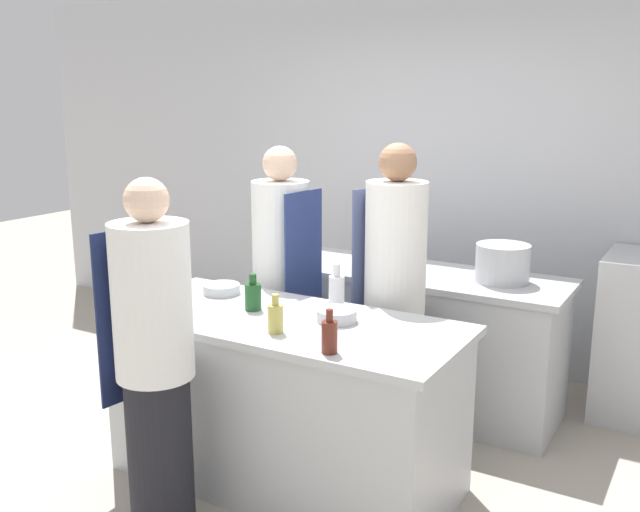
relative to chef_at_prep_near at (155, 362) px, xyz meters
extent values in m
plane|color=#A89E8E|center=(0.27, 0.64, -0.82)|extent=(16.00, 16.00, 0.00)
cube|color=silver|center=(0.27, 2.77, 0.58)|extent=(8.00, 0.06, 2.80)
cube|color=#B7BABC|center=(0.27, 0.64, -0.40)|extent=(1.74, 0.77, 0.85)
cube|color=#B7BABC|center=(0.27, 0.64, 0.05)|extent=(1.82, 0.80, 0.04)
cube|color=#B7BABC|center=(0.49, 1.86, -0.40)|extent=(1.78, 0.63, 0.85)
cube|color=#B7BABC|center=(0.49, 1.86, 0.05)|extent=(1.85, 0.66, 0.04)
cylinder|color=black|center=(0.00, 0.00, -0.44)|extent=(0.30, 0.30, 0.76)
cylinder|color=white|center=(0.00, 0.00, 0.28)|extent=(0.35, 0.35, 0.69)
cube|color=#19234C|center=(-0.17, 0.02, 0.18)|extent=(0.06, 0.33, 0.80)
sphere|color=beige|center=(0.00, 0.00, 0.72)|extent=(0.19, 0.19, 0.19)
cylinder|color=black|center=(-0.19, 1.31, -0.43)|extent=(0.29, 0.29, 0.77)
cylinder|color=white|center=(-0.19, 1.31, 0.30)|extent=(0.35, 0.35, 0.70)
cube|color=navy|center=(-0.01, 1.28, 0.20)|extent=(0.06, 0.33, 0.81)
sphere|color=beige|center=(-0.19, 1.31, 0.76)|extent=(0.21, 0.21, 0.21)
cylinder|color=black|center=(0.57, 1.29, -0.42)|extent=(0.29, 0.29, 0.80)
cylinder|color=white|center=(0.57, 1.29, 0.34)|extent=(0.34, 0.34, 0.73)
cube|color=#4C567F|center=(0.41, 1.35, 0.23)|extent=(0.12, 0.31, 0.84)
sphere|color=#9E7051|center=(0.57, 1.29, 0.80)|extent=(0.21, 0.21, 0.21)
cylinder|color=#B2A84C|center=(0.35, 0.44, 0.13)|extent=(0.07, 0.07, 0.13)
cylinder|color=#B2A84C|center=(0.35, 0.44, 0.23)|extent=(0.03, 0.03, 0.05)
cylinder|color=#19471E|center=(0.05, 0.68, 0.13)|extent=(0.09, 0.09, 0.14)
cylinder|color=#19471E|center=(0.05, 0.68, 0.23)|extent=(0.04, 0.04, 0.05)
cylinder|color=silver|center=(0.41, 0.93, 0.15)|extent=(0.08, 0.08, 0.17)
cylinder|color=silver|center=(0.41, 0.93, 0.27)|extent=(0.04, 0.04, 0.07)
cylinder|color=#5B2319|center=(0.70, 0.34, 0.14)|extent=(0.07, 0.07, 0.14)
cylinder|color=#5B2319|center=(0.70, 0.34, 0.23)|extent=(0.03, 0.03, 0.05)
cylinder|color=#B7BABC|center=(-0.28, 0.84, 0.09)|extent=(0.21, 0.21, 0.05)
cylinder|color=#B7BABC|center=(0.52, 0.73, 0.10)|extent=(0.20, 0.20, 0.06)
cylinder|color=#B7BABC|center=(1.00, 1.88, 0.18)|extent=(0.32, 0.32, 0.23)
camera|label=1|loc=(2.14, -2.19, 1.17)|focal=40.00mm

